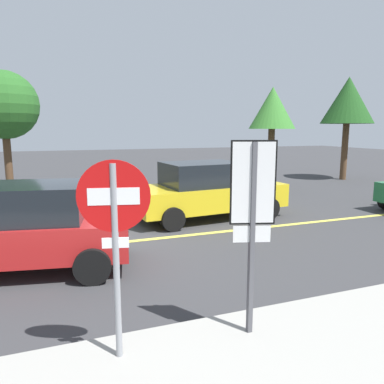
{
  "coord_description": "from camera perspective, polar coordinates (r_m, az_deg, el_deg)",
  "views": [
    {
      "loc": [
        -0.13,
        -8.39,
        2.64
      ],
      "look_at": [
        2.69,
        -0.78,
        1.25
      ],
      "focal_mm": 34.41,
      "sensor_mm": 36.0,
      "label": 1
    }
  ],
  "objects": [
    {
      "name": "speed_limit_sign",
      "position": [
        4.38,
        9.37,
        -2.0
      ],
      "size": [
        0.52,
        0.17,
        2.52
      ],
      "color": "#4C4C51",
      "rests_on": "ground_plane"
    },
    {
      "name": "car_red_far_lane",
      "position": [
        7.54,
        -24.35,
        -5.14
      ],
      "size": [
        4.11,
        2.49,
        1.64
      ],
      "color": "red",
      "rests_on": "ground_plane"
    },
    {
      "name": "tree_centre_verge",
      "position": [
        15.54,
        -27.18,
        11.82
      ],
      "size": [
        2.51,
        2.51,
        4.77
      ],
      "color": "#513823",
      "rests_on": "ground_plane"
    },
    {
      "name": "tree_right_verge",
      "position": [
        20.96,
        23.02,
        12.82
      ],
      "size": [
        2.64,
        2.64,
        5.26
      ],
      "color": "#513823",
      "rests_on": "ground_plane"
    },
    {
      "name": "car_yellow_behind_van",
      "position": [
        10.95,
        2.28,
        0.26
      ],
      "size": [
        4.67,
        2.39,
        1.68
      ],
      "color": "gold",
      "rests_on": "ground_plane"
    },
    {
      "name": "lane_marking_centre",
      "position": [
        9.34,
        0.14,
        -6.65
      ],
      "size": [
        28.0,
        0.16,
        0.01
      ],
      "primitive_type": "cube",
      "color": "#E0D14C"
    },
    {
      "name": "stop_sign",
      "position": [
        3.96,
        -11.84,
        -5.8
      ],
      "size": [
        0.74,
        0.19,
        2.34
      ],
      "color": "gray",
      "rests_on": "ground_plane"
    },
    {
      "name": "tree_left_verge",
      "position": [
        16.32,
        12.36,
        12.38
      ],
      "size": [
        1.97,
        1.97,
        4.39
      ],
      "color": "#513823",
      "rests_on": "ground_plane"
    },
    {
      "name": "ground_plane",
      "position": [
        8.8,
        -18.69,
        -8.26
      ],
      "size": [
        80.0,
        80.0,
        0.0
      ],
      "primitive_type": "plane",
      "color": "#38383A"
    }
  ]
}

